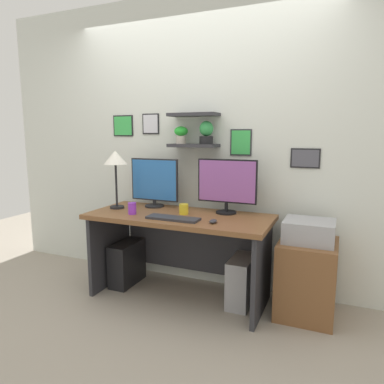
% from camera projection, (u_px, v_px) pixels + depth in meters
% --- Properties ---
extents(ground_plane, '(8.00, 8.00, 0.00)m').
position_uv_depth(ground_plane, '(180.00, 296.00, 3.15)').
color(ground_plane, gray).
extents(back_wall_assembly, '(4.40, 0.24, 2.70)m').
position_uv_depth(back_wall_assembly, '(198.00, 143.00, 3.33)').
color(back_wall_assembly, silver).
rests_on(back_wall_assembly, ground).
extents(desk, '(1.58, 0.68, 0.75)m').
position_uv_depth(desk, '(182.00, 237.00, 3.11)').
color(desk, brown).
rests_on(desk, ground).
extents(monitor_left, '(0.48, 0.18, 0.46)m').
position_uv_depth(monitor_left, '(154.00, 182.00, 3.33)').
color(monitor_left, black).
rests_on(monitor_left, desk).
extents(monitor_right, '(0.53, 0.18, 0.47)m').
position_uv_depth(monitor_right, '(227.00, 184.00, 3.05)').
color(monitor_right, black).
rests_on(monitor_right, desk).
extents(keyboard, '(0.44, 0.14, 0.02)m').
position_uv_depth(keyboard, '(173.00, 218.00, 2.86)').
color(keyboard, '#2D2D33').
rests_on(keyboard, desk).
extents(computer_mouse, '(0.06, 0.09, 0.03)m').
position_uv_depth(computer_mouse, '(213.00, 221.00, 2.74)').
color(computer_mouse, '#2D2D33').
rests_on(computer_mouse, desk).
extents(desk_lamp, '(0.21, 0.21, 0.53)m').
position_uv_depth(desk_lamp, '(115.00, 161.00, 3.22)').
color(desk_lamp, black).
rests_on(desk_lamp, desk).
extents(coffee_mug, '(0.08, 0.08, 0.09)m').
position_uv_depth(coffee_mug, '(184.00, 209.00, 3.04)').
color(coffee_mug, yellow).
rests_on(coffee_mug, desk).
extents(pen_cup, '(0.07, 0.07, 0.10)m').
position_uv_depth(pen_cup, '(132.00, 208.00, 3.04)').
color(pen_cup, purple).
rests_on(pen_cup, desk).
extents(drawer_cabinet, '(0.44, 0.50, 0.60)m').
position_uv_depth(drawer_cabinet, '(306.00, 278.00, 2.81)').
color(drawer_cabinet, brown).
rests_on(drawer_cabinet, ground).
extents(printer, '(0.38, 0.34, 0.17)m').
position_uv_depth(printer, '(309.00, 231.00, 2.75)').
color(printer, '#9E9EA3').
rests_on(printer, drawer_cabinet).
extents(computer_tower_left, '(0.18, 0.40, 0.41)m').
position_uv_depth(computer_tower_left, '(127.00, 263.00, 3.41)').
color(computer_tower_left, black).
rests_on(computer_tower_left, ground).
extents(computer_tower_right, '(0.18, 0.40, 0.41)m').
position_uv_depth(computer_tower_right, '(242.00, 281.00, 3.00)').
color(computer_tower_right, '#99999E').
rests_on(computer_tower_right, ground).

